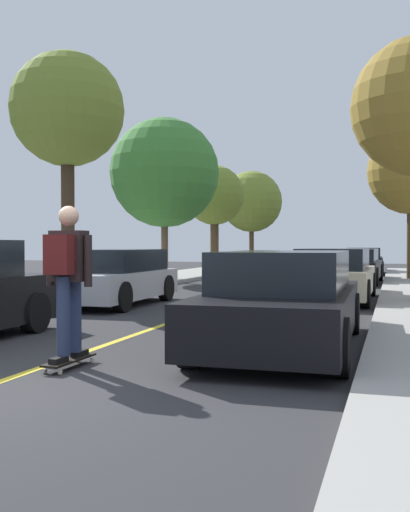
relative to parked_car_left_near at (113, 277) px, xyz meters
The scene contains 13 objects.
ground 7.73m from the parked_car_left_near, 71.66° to the right, with size 80.00×80.00×0.00m, color #2D2D30.
center_line 4.15m from the parked_car_left_near, 53.79° to the right, with size 0.12×39.20×0.01m, color gold.
parked_car_left_near is the anchor object (origin of this frame).
parked_car_right_nearest 6.61m from the parked_car_left_near, 42.87° to the right, with size 1.94×4.64×1.31m.
parked_car_right_near 5.44m from the parked_car_left_near, 27.17° to the left, with size 1.86×4.53×1.30m.
parked_car_right_far 10.89m from the parked_car_left_near, 63.59° to the left, with size 1.97×4.57×1.25m.
parked_car_right_farthest 17.51m from the parked_car_left_near, 73.94° to the left, with size 1.91×4.38×1.25m.
street_tree_left_nearest 4.88m from the parked_car_left_near, 146.37° to the left, with size 3.00×3.00×6.32m.
street_tree_left_near 9.10m from the parked_car_left_near, 103.54° to the left, with size 4.09×4.09×5.99m.
street_tree_left_far 15.08m from the parked_car_left_near, 97.68° to the left, with size 2.85×2.85×5.05m.
street_tree_left_farthest 22.64m from the parked_car_left_near, 95.05° to the left, with size 3.67×3.67×5.69m.
skateboard 7.11m from the parked_car_left_near, 67.23° to the right, with size 0.23×0.84×0.10m.
skateboarder 7.13m from the parked_car_left_near, 67.34° to the right, with size 0.58×0.70×1.74m.
Camera 1 is at (3.83, -5.10, 1.40)m, focal length 41.40 mm.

